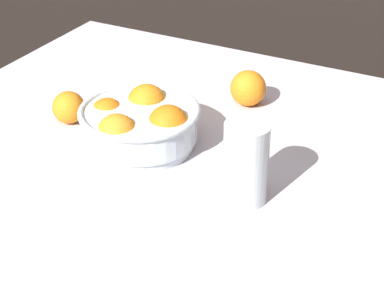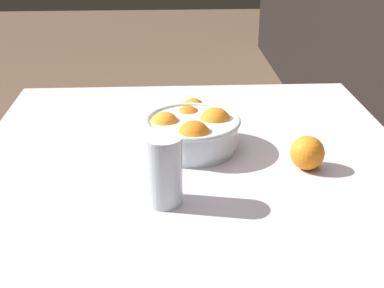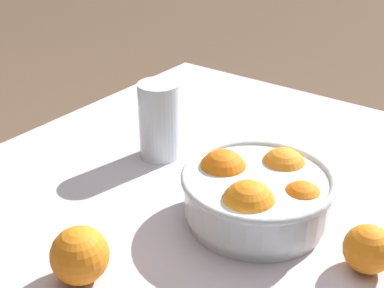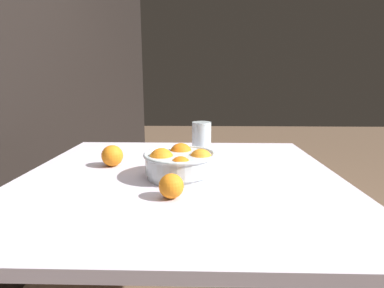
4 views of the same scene
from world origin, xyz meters
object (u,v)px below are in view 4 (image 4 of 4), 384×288
(fruit_bowl, at_px, (181,163))
(orange_loose_front, at_px, (171,186))
(orange_loose_near_bowl, at_px, (112,156))
(juice_glass, at_px, (202,141))

(fruit_bowl, xyz_separation_m, orange_loose_front, (-0.18, 0.01, -0.01))
(orange_loose_near_bowl, bearing_deg, juice_glass, -67.69)
(fruit_bowl, relative_size, juice_glass, 1.61)
(fruit_bowl, height_order, orange_loose_near_bowl, fruit_bowl)
(juice_glass, height_order, orange_loose_near_bowl, juice_glass)
(juice_glass, bearing_deg, orange_loose_near_bowl, 112.31)
(fruit_bowl, relative_size, orange_loose_near_bowl, 3.00)
(fruit_bowl, relative_size, orange_loose_front, 3.47)
(orange_loose_near_bowl, bearing_deg, orange_loose_front, -140.56)
(orange_loose_near_bowl, height_order, orange_loose_front, orange_loose_near_bowl)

